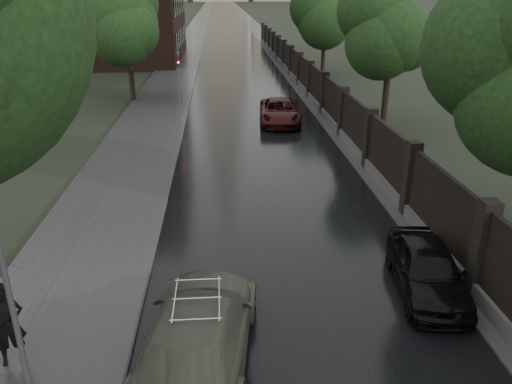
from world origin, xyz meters
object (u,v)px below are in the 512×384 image
(lamp_post, at_px, (12,304))
(car_right_near, at_px, (427,269))
(volga_sedan, at_px, (199,332))
(traffic_light, at_px, (179,78))
(tree_right_b, at_px, (391,37))
(car_right_far, at_px, (280,111))
(tree_left_far, at_px, (126,23))
(tree_right_c, at_px, (325,18))

(lamp_post, height_order, car_right_near, lamp_post)
(lamp_post, height_order, volga_sedan, lamp_post)
(traffic_light, relative_size, volga_sedan, 0.74)
(tree_right_b, relative_size, car_right_far, 1.40)
(tree_left_far, relative_size, lamp_post, 1.45)
(tree_left_far, relative_size, traffic_light, 1.85)
(car_right_far, bearing_deg, traffic_light, 167.02)
(tree_left_far, height_order, tree_right_b, tree_left_far)
(tree_left_far, xyz_separation_m, volga_sedan, (5.53, -27.00, -4.46))
(lamp_post, xyz_separation_m, car_right_near, (8.79, 3.80, -1.99))
(tree_left_far, relative_size, tree_right_c, 1.05)
(tree_right_c, bearing_deg, lamp_post, -108.52)
(tree_right_b, relative_size, tree_right_c, 1.00)
(tree_left_far, xyz_separation_m, tree_right_b, (15.50, -8.00, -0.29))
(tree_right_c, xyz_separation_m, lamp_post, (-12.90, -38.50, -2.28))
(tree_right_b, distance_m, traffic_light, 12.44)
(traffic_light, bearing_deg, tree_left_far, 126.47)
(tree_right_c, xyz_separation_m, car_right_near, (-4.11, -34.70, -4.27))
(traffic_light, height_order, volga_sedan, traffic_light)
(tree_left_far, height_order, lamp_post, tree_left_far)
(car_right_near, bearing_deg, tree_right_c, 90.29)
(tree_left_far, xyz_separation_m, traffic_light, (3.70, -5.01, -2.84))
(lamp_post, distance_m, volga_sedan, 3.79)
(traffic_light, xyz_separation_m, volga_sedan, (1.83, -22.00, -1.61))
(tree_right_b, distance_m, lamp_post, 24.33)
(lamp_post, xyz_separation_m, traffic_light, (1.10, 23.49, -0.27))
(car_right_far, bearing_deg, tree_right_c, 74.94)
(tree_left_far, distance_m, car_right_far, 12.63)
(traffic_light, distance_m, car_right_far, 6.41)
(tree_right_c, height_order, traffic_light, tree_right_c)
(tree_left_far, height_order, tree_right_c, tree_left_far)
(tree_right_c, bearing_deg, traffic_light, -128.18)
(car_right_near, distance_m, car_right_far, 17.96)
(lamp_post, xyz_separation_m, car_right_far, (7.00, 21.67, -1.98))
(tree_left_far, distance_m, volga_sedan, 27.92)
(tree_right_b, bearing_deg, traffic_light, 165.76)
(tree_left_far, bearing_deg, traffic_light, -53.53)
(car_right_near, bearing_deg, tree_right_b, 83.22)
(volga_sedan, height_order, car_right_far, volga_sedan)
(tree_left_far, relative_size, tree_right_b, 1.05)
(car_right_far, bearing_deg, lamp_post, -103.66)
(tree_right_c, relative_size, volga_sedan, 1.29)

